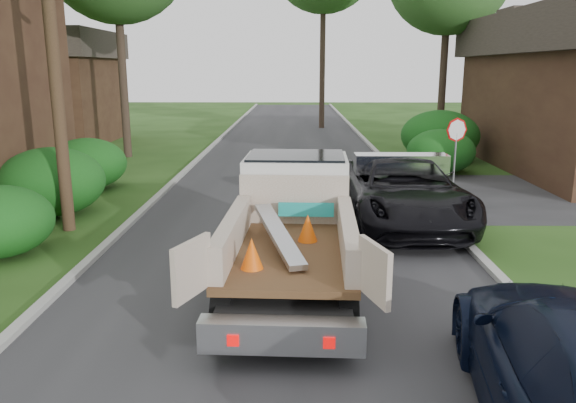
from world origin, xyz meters
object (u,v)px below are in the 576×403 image
(black_pickup, at_px, (403,191))
(utility_pole, at_px, (50,14))
(flatbed_truck, at_px, (294,215))
(stop_sign, at_px, (456,140))
(house_left_far, at_px, (40,86))

(black_pickup, bearing_deg, utility_pole, -175.56)
(utility_pole, relative_size, flatbed_truck, 1.68)
(stop_sign, xyz_separation_m, flatbed_truck, (-5.05, -7.08, -0.57))
(stop_sign, distance_m, black_pickup, 4.01)
(stop_sign, distance_m, utility_pole, 11.91)
(utility_pole, distance_m, black_pickup, 9.53)
(utility_pole, bearing_deg, flatbed_truck, -28.55)
(stop_sign, relative_size, black_pickup, 0.40)
(flatbed_truck, xyz_separation_m, black_pickup, (2.83, 3.87, -0.35))
(flatbed_truck, bearing_deg, stop_sign, 56.86)
(black_pickup, bearing_deg, house_left_far, 134.45)
(stop_sign, bearing_deg, utility_pole, -159.38)
(utility_pole, xyz_separation_m, house_left_far, (-8.02, 17.02, -2.12))
(stop_sign, bearing_deg, black_pickup, -124.66)
(utility_pole, height_order, black_pickup, utility_pole)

